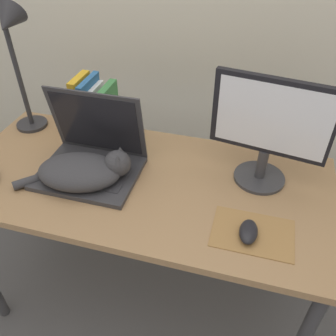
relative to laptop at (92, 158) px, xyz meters
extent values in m
cube|color=#93704C|center=(0.19, -0.01, -0.07)|extent=(1.36, 0.63, 0.03)
cylinder|color=#38383D|center=(-0.44, 0.26, -0.45)|extent=(0.04, 0.04, 0.73)
cylinder|color=#38383D|center=(0.82, 0.26, -0.45)|extent=(0.04, 0.04, 0.73)
cube|color=#2D2D33|center=(0.00, -0.03, -0.05)|extent=(0.36, 0.27, 0.02)
cube|color=#28282D|center=(0.00, -0.05, -0.03)|extent=(0.29, 0.14, 0.00)
cube|color=#2D2D33|center=(0.00, 0.08, 0.10)|extent=(0.36, 0.06, 0.27)
cube|color=black|center=(0.00, 0.07, 0.10)|extent=(0.32, 0.05, 0.24)
ellipsoid|color=#333338|center=(-0.01, -0.08, 0.00)|extent=(0.32, 0.24, 0.10)
sphere|color=#333338|center=(0.11, -0.03, 0.02)|extent=(0.09, 0.09, 0.09)
cone|color=#333338|center=(0.12, 0.00, 0.05)|extent=(0.04, 0.04, 0.03)
cone|color=#333338|center=(0.13, -0.05, 0.05)|extent=(0.04, 0.04, 0.03)
cylinder|color=#333338|center=(-0.17, -0.13, -0.04)|extent=(0.12, 0.12, 0.03)
cylinder|color=#333338|center=(0.60, 0.11, -0.05)|extent=(0.18, 0.18, 0.01)
cylinder|color=#333338|center=(0.60, 0.11, 0.01)|extent=(0.04, 0.04, 0.11)
cube|color=black|center=(0.60, 0.11, 0.20)|extent=(0.39, 0.08, 0.26)
cube|color=silver|center=(0.60, 0.10, 0.20)|extent=(0.35, 0.06, 0.23)
cube|color=olive|center=(0.60, -0.15, -0.05)|extent=(0.25, 0.17, 0.00)
ellipsoid|color=black|center=(0.59, -0.17, -0.03)|extent=(0.06, 0.10, 0.03)
cube|color=gold|center=(-0.13, 0.21, 0.07)|extent=(0.03, 0.13, 0.26)
cube|color=#285B93|center=(-0.10, 0.21, 0.07)|extent=(0.04, 0.16, 0.25)
cube|color=white|center=(-0.07, 0.21, 0.05)|extent=(0.02, 0.15, 0.22)
cube|color=#232328|center=(-0.04, 0.21, 0.04)|extent=(0.03, 0.16, 0.19)
cube|color=#387A42|center=(-0.01, 0.21, 0.06)|extent=(0.03, 0.13, 0.23)
cylinder|color=#28282D|center=(-0.39, 0.21, -0.05)|extent=(0.13, 0.13, 0.01)
cylinder|color=#28282D|center=(-0.39, 0.21, 0.18)|extent=(0.02, 0.02, 0.45)
cone|color=#28282D|center=(-0.34, 0.17, 0.41)|extent=(0.11, 0.13, 0.14)
camera|label=1|loc=(0.54, -0.91, 0.78)|focal=38.00mm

